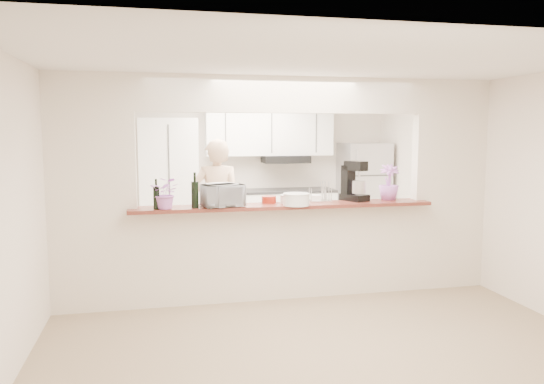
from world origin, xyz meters
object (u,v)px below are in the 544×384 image
object	(u,v)px
toaster_oven	(223,196)
stand_mixer	(354,183)
person	(217,206)
refrigerator	(363,193)

from	to	relation	value
toaster_oven	stand_mixer	xyz separation A→B (m)	(1.57, 0.16, 0.09)
stand_mixer	person	xyz separation A→B (m)	(-1.47, 1.25, -0.40)
stand_mixer	person	bearing A→B (deg)	139.55
refrigerator	stand_mixer	xyz separation A→B (m)	(-1.18, -2.59, 0.45)
toaster_oven	stand_mixer	world-z (taller)	stand_mixer
refrigerator	stand_mixer	distance (m)	2.88
person	refrigerator	bearing A→B (deg)	-144.73
person	stand_mixer	bearing A→B (deg)	148.06
refrigerator	person	size ratio (longest dim) A/B	0.95
toaster_oven	stand_mixer	distance (m)	1.58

